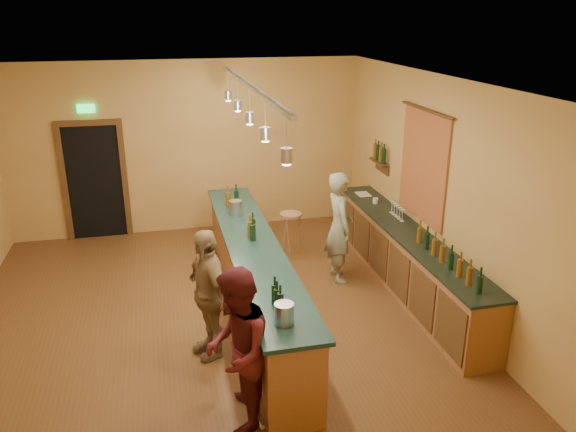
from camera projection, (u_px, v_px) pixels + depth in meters
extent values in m
plane|color=brown|center=(211.00, 317.00, 7.79)|extent=(7.00, 7.00, 0.00)
cube|color=silver|center=(199.00, 82.00, 6.69)|extent=(6.50, 7.00, 0.02)
cube|color=#B58143|center=(187.00, 148.00, 10.43)|extent=(6.50, 0.02, 3.20)
cube|color=#B58143|center=(253.00, 365.00, 4.04)|extent=(6.50, 0.02, 3.20)
cube|color=#B58143|center=(436.00, 191.00, 7.94)|extent=(0.02, 7.00, 3.20)
cube|color=black|center=(95.00, 183.00, 10.23)|extent=(0.95, 0.06, 2.10)
cube|color=#4F3917|center=(65.00, 185.00, 10.10)|extent=(0.10, 0.08, 2.10)
cube|color=#4F3917|center=(125.00, 181.00, 10.33)|extent=(0.10, 0.08, 2.10)
cube|color=#4F3917|center=(88.00, 123.00, 9.84)|extent=(1.15, 0.08, 0.10)
cube|color=#19E54C|center=(86.00, 109.00, 9.74)|extent=(0.30, 0.04, 0.15)
cube|color=maroon|center=(423.00, 167.00, 8.22)|extent=(0.03, 1.40, 1.60)
cube|color=#4F3917|center=(379.00, 162.00, 9.68)|extent=(0.16, 0.55, 0.03)
cube|color=#4F3917|center=(382.00, 167.00, 9.73)|extent=(0.03, 0.55, 0.18)
cube|color=brown|center=(406.00, 261.00, 8.46)|extent=(0.55, 4.50, 0.90)
cube|color=black|center=(408.00, 232.00, 8.30)|extent=(0.60, 4.55, 0.04)
cylinder|color=silver|center=(375.00, 201.00, 9.46)|extent=(0.09, 0.09, 0.09)
cube|color=silver|center=(363.00, 194.00, 9.93)|extent=(0.22, 0.30, 0.01)
cube|color=brown|center=(254.00, 280.00, 7.75)|extent=(0.60, 5.00, 1.00)
cube|color=#17312D|center=(253.00, 245.00, 7.57)|extent=(0.70, 5.10, 0.05)
cylinder|color=silver|center=(229.00, 305.00, 7.79)|extent=(0.05, 5.00, 0.05)
cylinder|color=silver|center=(284.00, 314.00, 5.59)|extent=(0.20, 0.20, 0.22)
cylinder|color=silver|center=(236.00, 207.00, 8.60)|extent=(0.20, 0.20, 0.22)
cube|color=silver|center=(249.00, 86.00, 6.84)|extent=(0.06, 4.60, 0.05)
cylinder|color=silver|center=(287.00, 134.00, 5.08)|extent=(0.01, 0.01, 0.35)
cylinder|color=#A5A5AD|center=(287.00, 155.00, 5.15)|extent=(0.11, 0.11, 0.14)
cylinder|color=#FFEABF|center=(287.00, 164.00, 5.17)|extent=(0.08, 0.08, 0.02)
cylinder|color=silver|center=(265.00, 115.00, 5.99)|extent=(0.01, 0.01, 0.35)
cylinder|color=#A5A5AD|center=(265.00, 134.00, 6.06)|extent=(0.11, 0.11, 0.14)
cylinder|color=#FFEABF|center=(265.00, 141.00, 6.09)|extent=(0.08, 0.08, 0.02)
cylinder|color=silver|center=(249.00, 101.00, 6.90)|extent=(0.01, 0.01, 0.35)
cylinder|color=#A5A5AD|center=(250.00, 118.00, 6.97)|extent=(0.11, 0.11, 0.14)
cylinder|color=#FFEABF|center=(250.00, 124.00, 7.00)|extent=(0.08, 0.08, 0.02)
cylinder|color=silver|center=(237.00, 91.00, 7.82)|extent=(0.01, 0.01, 0.35)
cylinder|color=#A5A5AD|center=(238.00, 105.00, 7.89)|extent=(0.11, 0.11, 0.14)
cylinder|color=#FFEABF|center=(238.00, 111.00, 7.91)|extent=(0.08, 0.08, 0.02)
cylinder|color=silver|center=(228.00, 82.00, 8.73)|extent=(0.01, 0.01, 0.35)
cylinder|color=#A5A5AD|center=(228.00, 95.00, 8.80)|extent=(0.11, 0.11, 0.14)
cylinder|color=#FFEABF|center=(228.00, 101.00, 8.83)|extent=(0.08, 0.08, 0.02)
imported|color=gray|center=(339.00, 227.00, 8.62)|extent=(0.42, 0.64, 1.75)
imported|color=#59191E|center=(237.00, 351.00, 5.49)|extent=(0.84, 0.98, 1.73)
imported|color=#997A51|center=(208.00, 294.00, 6.70)|extent=(0.68, 1.04, 1.64)
cylinder|color=#986044|center=(291.00, 215.00, 9.50)|extent=(0.38, 0.38, 0.04)
cylinder|color=#986044|center=(299.00, 235.00, 9.67)|extent=(0.04, 0.04, 0.73)
cylinder|color=#986044|center=(285.00, 233.00, 9.73)|extent=(0.04, 0.04, 0.73)
cylinder|color=#986044|center=(288.00, 239.00, 9.51)|extent=(0.04, 0.04, 0.73)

